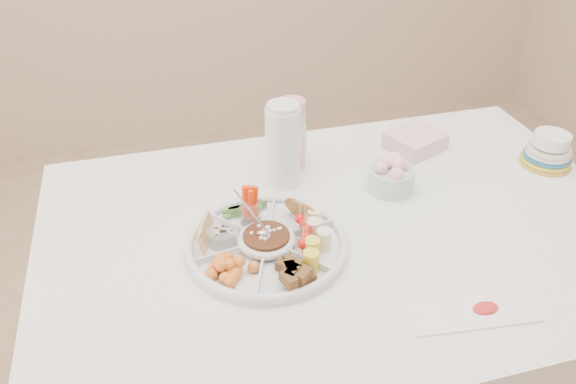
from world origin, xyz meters
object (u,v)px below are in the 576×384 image
object	(u,v)px
plate_stack	(549,151)
dining_table	(338,329)
party_tray	(267,242)
thermos	(283,144)

from	to	relation	value
plate_stack	dining_table	bearing A→B (deg)	-169.54
dining_table	party_tray	xyz separation A→B (m)	(-0.21, -0.04, 0.40)
party_tray	thermos	distance (m)	0.31
party_tray	thermos	world-z (taller)	thermos
thermos	plate_stack	bearing A→B (deg)	-8.05
thermos	plate_stack	world-z (taller)	thermos
party_tray	thermos	size ratio (longest dim) A/B	1.54
dining_table	thermos	bearing A→B (deg)	113.56
dining_table	party_tray	size ratio (longest dim) A/B	4.00
party_tray	plate_stack	distance (m)	0.90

